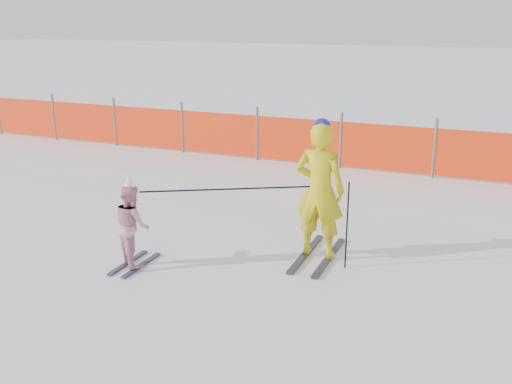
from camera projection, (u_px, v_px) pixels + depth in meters
ground at (241, 275)px, 7.52m from camera, size 120.00×120.00×0.00m
adult at (320, 190)px, 7.78m from camera, size 0.69×1.43×1.98m
child at (132, 224)px, 7.63m from camera, size 0.69×0.86×1.31m
ski_poles at (268, 202)px, 7.61m from camera, size 2.59×1.13×1.21m
safety_fence at (281, 139)px, 13.12m from camera, size 17.33×0.06×1.25m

